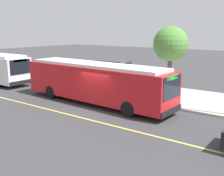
{
  "coord_description": "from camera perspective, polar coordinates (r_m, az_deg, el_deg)",
  "views": [
    {
      "loc": [
        11.5,
        -14.05,
        5.32
      ],
      "look_at": [
        0.15,
        1.44,
        1.2
      ],
      "focal_mm": 43.85,
      "sensor_mm": 36.0,
      "label": 1
    }
  ],
  "objects": [
    {
      "name": "ground_plane",
      "position": [
        18.92,
        -2.95,
        -4.25
      ],
      "size": [
        120.0,
        120.0,
        0.0
      ],
      "primitive_type": "plane",
      "color": "#38383A"
    },
    {
      "name": "sidewalk_curb",
      "position": [
        23.7,
        6.24,
        -0.76
      ],
      "size": [
        44.0,
        6.4,
        0.15
      ],
      "primitive_type": "cube",
      "color": "#B7B2A8",
      "rests_on": "ground_plane"
    },
    {
      "name": "lane_stripe_center",
      "position": [
        17.35,
        -7.56,
        -5.86
      ],
      "size": [
        36.0,
        0.14,
        0.01
      ],
      "primitive_type": "cube",
      "color": "#E0D64C",
      "rests_on": "ground_plane"
    },
    {
      "name": "transit_bus_main",
      "position": [
        19.94,
        -3.49,
        1.37
      ],
      "size": [
        12.43,
        3.15,
        2.95
      ],
      "color": "red",
      "rests_on": "ground_plane"
    },
    {
      "name": "bus_shelter",
      "position": [
        24.68,
        0.35,
        4.17
      ],
      "size": [
        2.9,
        1.6,
        2.48
      ],
      "color": "#333338",
      "rests_on": "sidewalk_curb"
    },
    {
      "name": "waiting_bench",
      "position": [
        24.77,
        0.61,
        1.19
      ],
      "size": [
        1.6,
        0.48,
        0.95
      ],
      "color": "brown",
      "rests_on": "sidewalk_curb"
    },
    {
      "name": "route_sign_post",
      "position": [
        21.56,
        2.16,
        3.11
      ],
      "size": [
        0.44,
        0.08,
        2.8
      ],
      "color": "#333338",
      "rests_on": "sidewalk_curb"
    },
    {
      "name": "street_tree_near_shelter",
      "position": [
        23.8,
        12.13,
        8.92
      ],
      "size": [
        2.95,
        2.95,
        5.47
      ],
      "color": "brown",
      "rests_on": "sidewalk_curb"
    }
  ]
}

